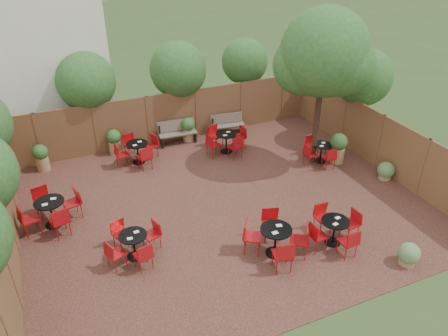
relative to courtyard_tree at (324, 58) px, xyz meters
name	(u,v)px	position (x,y,z in m)	size (l,w,h in m)	color
ground	(224,204)	(-4.05, -1.13, -3.91)	(80.00, 80.00, 0.00)	#354F23
courtyard_paving	(224,204)	(-4.05, -1.13, -3.90)	(12.00, 10.00, 0.02)	#341A15
fence_back	(173,117)	(-4.05, 3.87, -2.91)	(12.00, 0.08, 2.00)	#52311E
fence_left	(9,226)	(-10.05, -1.13, -2.91)	(0.08, 10.00, 2.00)	#52311E
fence_right	(379,141)	(1.95, -1.13, -2.91)	(0.08, 10.00, 2.00)	#52311E
neighbour_building	(31,34)	(-8.55, 6.87, 0.09)	(5.00, 4.00, 8.00)	silver
overhang_foliage	(130,107)	(-6.16, 1.44, -1.25)	(15.52, 10.41, 2.27)	#24531B
courtyard_tree	(324,58)	(0.00, 0.00, 0.00)	(2.98, 2.92, 5.51)	black
park_bench_left	(177,132)	(-4.03, 3.49, -3.41)	(1.53, 0.60, 0.93)	brown
park_bench_right	(227,124)	(-1.86, 3.49, -3.46)	(1.39, 0.59, 0.83)	brown
bistro_tables	(205,191)	(-4.57, -0.87, -3.43)	(10.94, 8.23, 0.96)	black
planters	(190,143)	(-3.97, 2.20, -3.33)	(10.50, 4.48, 1.13)	#94744A
low_shrubs	(421,217)	(0.76, -4.46, -3.59)	(2.98, 4.39, 0.64)	#94744A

